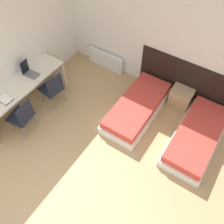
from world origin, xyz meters
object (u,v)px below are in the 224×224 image
(nightstand, at_px, (181,97))
(bed_near_window, at_px, (137,108))
(chair_near_notebook, at_px, (22,116))
(chair_near_laptop, at_px, (52,88))
(bed_near_door, at_px, (197,137))
(laptop, at_px, (29,72))

(nightstand, bearing_deg, bed_near_window, -132.20)
(chair_near_notebook, bearing_deg, chair_near_laptop, 82.66)
(bed_near_window, distance_m, chair_near_laptop, 1.99)
(bed_near_door, bearing_deg, nightstand, 132.20)
(chair_near_laptop, height_order, laptop, laptop)
(bed_near_door, xyz_separation_m, nightstand, (-0.72, 0.79, 0.06))
(chair_near_laptop, distance_m, chair_near_notebook, 0.94)
(laptop, bearing_deg, chair_near_notebook, -63.55)
(chair_near_laptop, bearing_deg, bed_near_window, 32.34)
(nightstand, relative_size, laptop, 1.41)
(bed_near_door, height_order, chair_near_laptop, chair_near_laptop)
(bed_near_door, distance_m, chair_near_laptop, 3.35)
(bed_near_window, height_order, nightstand, nightstand)
(bed_near_door, xyz_separation_m, chair_near_laptop, (-3.23, -0.80, 0.32))
(bed_near_door, height_order, nightstand, nightstand)
(bed_near_door, bearing_deg, bed_near_window, 180.00)
(laptop, bearing_deg, bed_near_door, 7.89)
(chair_near_laptop, bearing_deg, chair_near_notebook, -81.78)
(bed_near_window, distance_m, nightstand, 1.07)
(bed_near_window, bearing_deg, chair_near_notebook, -135.73)
(bed_near_window, height_order, chair_near_notebook, chair_near_notebook)
(bed_near_door, relative_size, laptop, 5.57)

